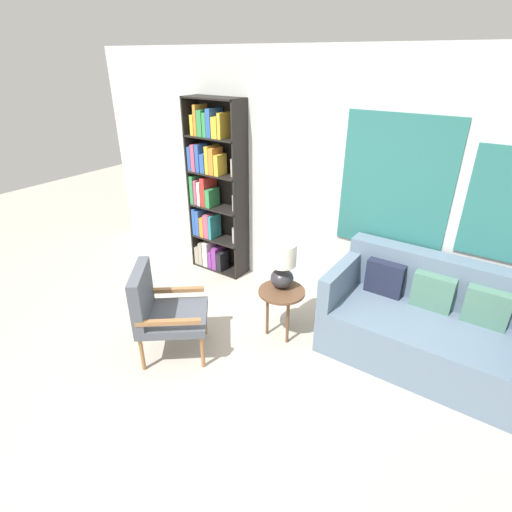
{
  "coord_description": "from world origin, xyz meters",
  "views": [
    {
      "loc": [
        1.92,
        -1.81,
        2.6
      ],
      "look_at": [
        0.01,
        0.95,
        0.9
      ],
      "focal_mm": 28.0,
      "sensor_mm": 36.0,
      "label": 1
    }
  ],
  "objects_px": {
    "bookshelf": "(213,191)",
    "armchair": "(159,307)",
    "table_lamp": "(282,264)",
    "side_table": "(282,296)",
    "couch": "(423,324)"
  },
  "relations": [
    {
      "from": "couch",
      "to": "side_table",
      "type": "xyz_separation_m",
      "value": [
        -1.25,
        -0.49,
        0.11
      ]
    },
    {
      "from": "armchair",
      "to": "table_lamp",
      "type": "distance_m",
      "value": 1.23
    },
    {
      "from": "couch",
      "to": "side_table",
      "type": "height_order",
      "value": "couch"
    },
    {
      "from": "couch",
      "to": "table_lamp",
      "type": "height_order",
      "value": "table_lamp"
    },
    {
      "from": "bookshelf",
      "to": "couch",
      "type": "height_order",
      "value": "bookshelf"
    },
    {
      "from": "bookshelf",
      "to": "armchair",
      "type": "relative_size",
      "value": 2.41
    },
    {
      "from": "armchair",
      "to": "table_lamp",
      "type": "height_order",
      "value": "table_lamp"
    },
    {
      "from": "armchair",
      "to": "couch",
      "type": "bearing_deg",
      "value": 33.5
    },
    {
      "from": "bookshelf",
      "to": "armchair",
      "type": "height_order",
      "value": "bookshelf"
    },
    {
      "from": "couch",
      "to": "side_table",
      "type": "relative_size",
      "value": 3.22
    },
    {
      "from": "armchair",
      "to": "side_table",
      "type": "height_order",
      "value": "armchair"
    },
    {
      "from": "armchair",
      "to": "side_table",
      "type": "relative_size",
      "value": 1.7
    },
    {
      "from": "bookshelf",
      "to": "side_table",
      "type": "bearing_deg",
      "value": -27.17
    },
    {
      "from": "side_table",
      "to": "table_lamp",
      "type": "xyz_separation_m",
      "value": [
        -0.04,
        0.07,
        0.33
      ]
    },
    {
      "from": "bookshelf",
      "to": "armchair",
      "type": "distance_m",
      "value": 1.86
    }
  ]
}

